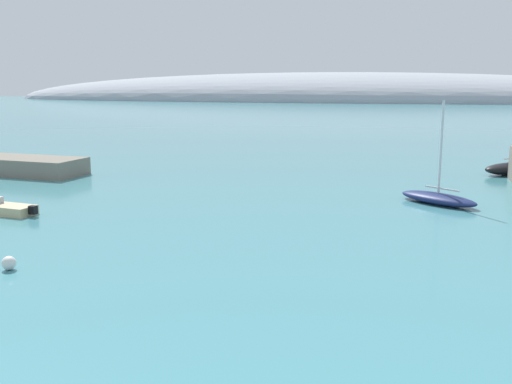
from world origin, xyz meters
TOP-DOWN VIEW (x-y plane):
  - distant_ridge at (-26.44, 258.19)m, footprint 322.17×72.69m
  - sailboat_navy_mid_mooring at (14.62, 30.63)m, footprint 5.74×4.90m
  - motorboat_sand_alongside_breakwater at (-11.74, 20.39)m, footprint 5.20×2.05m
  - mooring_buoy_white at (-3.77, 11.10)m, footprint 0.61×0.61m

SIDE VIEW (x-z plane):
  - distant_ridge at x=-26.44m, z-range -12.82..12.82m
  - mooring_buoy_white at x=-3.77m, z-range 0.00..0.61m
  - motorboat_sand_alongside_breakwater at x=-11.74m, z-range -0.15..0.82m
  - sailboat_navy_mid_mooring at x=14.62m, z-range -3.01..3.87m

